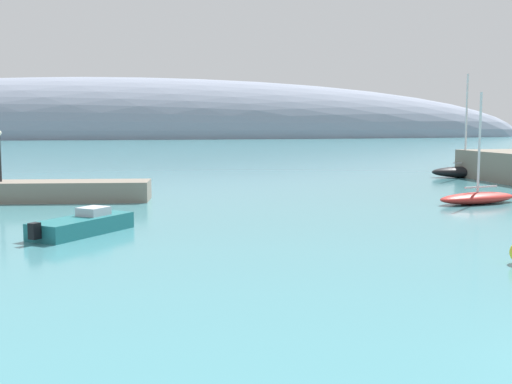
# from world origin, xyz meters

# --- Properties ---
(distant_ridge) EXTENTS (303.66, 51.60, 42.02)m
(distant_ridge) POSITION_xyz_m (-12.63, 217.20, 0.00)
(distant_ridge) COLOR gray
(distant_ridge) RESTS_ON ground
(sailboat_red_near_shore) EXTENTS (6.22, 3.24, 7.15)m
(sailboat_red_near_shore) POSITION_xyz_m (11.18, 26.55, 0.43)
(sailboat_red_near_shore) COLOR red
(sailboat_red_near_shore) RESTS_ON water
(sailboat_black_mid_mooring) EXTENTS (6.65, 2.88, 9.82)m
(sailboat_black_mid_mooring) POSITION_xyz_m (20.63, 45.11, 0.62)
(sailboat_black_mid_mooring) COLOR black
(sailboat_black_mid_mooring) RESTS_ON water
(motorboat_teal_alongside_breakwater) EXTENTS (4.79, 5.36, 1.18)m
(motorboat_teal_alongside_breakwater) POSITION_xyz_m (-13.04, 19.82, 0.43)
(motorboat_teal_alongside_breakwater) COLOR #1E6B70
(motorboat_teal_alongside_breakwater) RESTS_ON water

